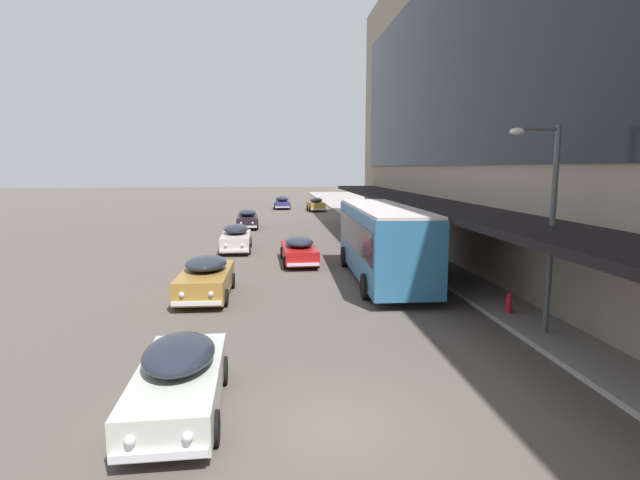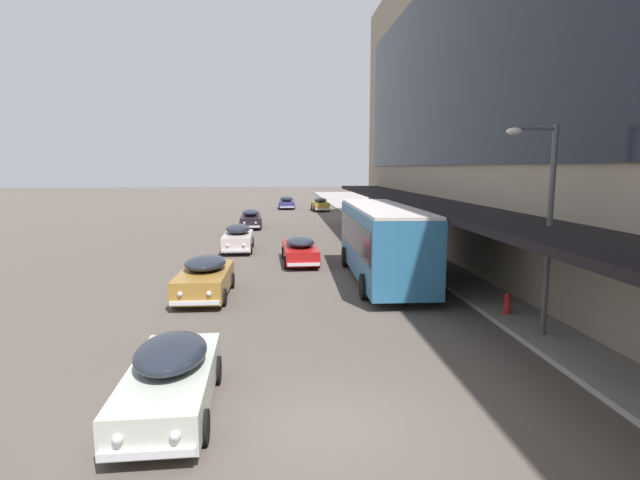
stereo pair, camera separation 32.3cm
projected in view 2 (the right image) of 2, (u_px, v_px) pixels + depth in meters
The scene contains 11 objects.
ground at pixel (329, 426), 9.75m from camera, with size 240.00×240.00×0.00m, color #544A42.
transit_bus_kerbside_front at pixel (383, 239), 21.90m from camera, with size 2.95×9.95×3.32m.
sedan_trailing_mid at pixel (238, 238), 30.17m from camera, with size 1.85×4.63×1.60m.
sedan_trailing_near at pixel (320, 204), 57.59m from camera, with size 1.96×4.34×1.55m.
sedan_oncoming_rear at pixel (251, 219), 41.48m from camera, with size 1.85×4.57×1.54m.
sedan_second_mid at pixel (171, 377), 10.26m from camera, with size 1.89×4.48×1.47m.
sedan_lead_near at pixel (287, 203), 60.71m from camera, with size 1.94×4.62×1.55m.
sedan_lead_mid at pixel (300, 250), 26.22m from camera, with size 1.90×4.87×1.41m.
sedan_far_back at pixel (205, 277), 19.41m from camera, with size 2.00×4.68×1.56m.
street_lamp at pixel (544, 213), 14.14m from camera, with size 1.50×0.28×6.02m.
fire_hydrant at pixel (507, 304), 16.66m from camera, with size 0.20×0.40×0.70m.
Camera 2 is at (-0.93, -9.08, 5.01)m, focal length 28.00 mm.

